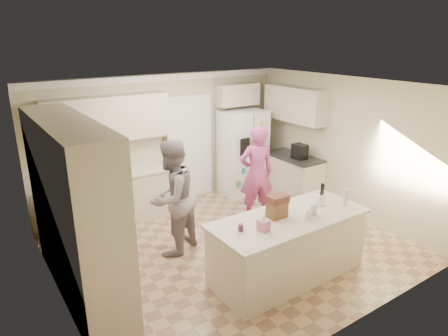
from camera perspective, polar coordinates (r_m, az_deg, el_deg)
floor at (r=6.65m, az=1.01°, el=-11.31°), size 5.20×4.60×0.02m
ceiling at (r=5.81m, az=1.16°, el=11.72°), size 5.20×4.60×0.02m
wall_back at (r=8.02m, az=-8.55°, el=3.88°), size 5.20×0.02×2.60m
wall_front at (r=4.57m, az=18.28°, el=-8.39°), size 5.20×0.02×2.60m
wall_left at (r=5.16m, az=-23.43°, el=-5.90°), size 0.02×4.60×2.60m
wall_right at (r=7.85m, az=16.84°, el=2.96°), size 0.02×4.60×2.60m
crown_back at (r=7.76m, az=-8.82°, el=12.63°), size 5.20×0.08×0.12m
pantry_bank at (r=5.44m, az=-20.51°, el=-5.70°), size 0.60×2.60×2.35m
back_base_cab at (r=7.61m, az=-15.00°, el=-4.22°), size 2.20×0.60×0.88m
back_countertop at (r=7.44m, az=-15.26°, el=-0.97°), size 2.24×0.63×0.04m
back_upper_cab at (r=7.30m, az=-16.29°, el=6.74°), size 2.20×0.35×0.80m
doorway_opening at (r=8.30m, az=-4.97°, el=2.74°), size 0.90×0.06×2.10m
doorway_casing at (r=8.27m, az=-4.85°, el=2.68°), size 1.02×0.03×2.22m
wall_frame_upper at (r=7.93m, az=-8.37°, el=5.59°), size 0.15×0.02×0.20m
wall_frame_lower at (r=8.00m, az=-8.28°, el=3.71°), size 0.15×0.02×0.20m
refrigerator at (r=8.55m, az=2.68°, el=2.21°), size 0.93×0.74×1.80m
fridge_seam at (r=8.28m, az=4.16°, el=1.64°), size 0.02×0.02×1.78m
fridge_dispenser at (r=8.08m, az=3.02°, el=3.07°), size 0.22×0.03×0.35m
fridge_handle_l at (r=8.20m, az=3.97°, el=2.56°), size 0.02×0.02×0.85m
fridge_handle_r at (r=8.26m, az=4.52°, el=2.67°), size 0.02×0.02×0.85m
over_fridge_cab at (r=8.54m, az=1.89°, el=10.45°), size 0.95×0.35×0.45m
right_base_cab at (r=8.52m, az=9.80°, el=-1.37°), size 0.60×1.20×0.88m
right_countertop at (r=8.37m, az=9.92°, el=1.58°), size 0.63×1.24×0.04m
right_upper_cab at (r=8.36m, az=10.04°, el=8.96°), size 0.35×1.50×0.70m
coffee_maker at (r=8.16m, az=10.75°, el=2.34°), size 0.22×0.28×0.30m
island_base at (r=5.81m, az=9.10°, el=-11.23°), size 2.20×0.90×0.88m
island_top at (r=5.59m, az=9.34°, el=-7.13°), size 2.28×0.96×0.05m
utensil_crock at (r=6.02m, az=13.59°, el=-4.48°), size 0.13×0.13×0.15m
tissue_box at (r=5.15m, az=5.67°, el=-8.13°), size 0.13×0.13×0.14m
tissue_plume at (r=5.10m, az=5.70°, el=-7.03°), size 0.08×0.08×0.08m
dollhouse_body at (r=5.51m, az=7.56°, el=-5.90°), size 0.26×0.18×0.22m
dollhouse_roof at (r=5.44m, az=7.63°, el=-4.37°), size 0.28×0.20×0.10m
jam_jar at (r=5.13m, az=2.40°, el=-8.50°), size 0.07×0.07×0.09m
greeting_card_a at (r=5.52m, az=11.97°, el=-6.45°), size 0.12×0.06×0.16m
greeting_card_b at (r=5.65m, az=12.67°, el=-5.89°), size 0.12×0.05×0.16m
water_bottle at (r=6.10m, az=16.91°, el=-4.00°), size 0.07×0.07×0.24m
shaker_salt at (r=6.25m, az=13.48°, el=-3.88°), size 0.05×0.05×0.09m
shaker_pepper at (r=6.30m, az=13.91°, el=-3.74°), size 0.05×0.05×0.09m
teen_boy at (r=6.19m, az=-7.44°, el=-4.24°), size 1.11×1.02×1.84m
teen_girl at (r=7.28m, az=4.66°, el=-0.81°), size 0.75×0.60×1.79m
fridge_magnets at (r=8.28m, az=4.19°, el=1.63°), size 0.76×0.02×1.44m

